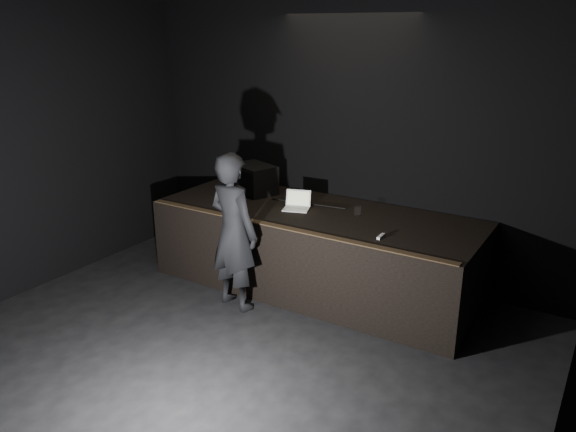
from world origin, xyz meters
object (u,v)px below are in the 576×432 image
(laptop, at_px, (297,204))
(stage_monitor, at_px, (254,179))
(beer_can, at_px, (238,203))
(stage_riser, at_px, (316,249))
(person, at_px, (233,232))

(laptop, bearing_deg, stage_monitor, 143.21)
(stage_monitor, distance_m, beer_can, 0.74)
(stage_monitor, bearing_deg, laptop, 3.01)
(stage_riser, distance_m, stage_monitor, 1.33)
(beer_can, bearing_deg, stage_riser, 26.80)
(stage_monitor, distance_m, person, 1.36)
(laptop, distance_m, person, 0.98)
(stage_monitor, height_order, beer_can, stage_monitor)
(stage_riser, xyz_separation_m, laptop, (-0.26, -0.02, 0.56))
(stage_riser, xyz_separation_m, person, (-0.55, -0.95, 0.42))
(beer_can, relative_size, person, 0.09)
(beer_can, distance_m, person, 0.62)
(stage_riser, relative_size, laptop, 10.44)
(beer_can, xyz_separation_m, person, (0.31, -0.52, -0.16))
(stage_riser, height_order, stage_monitor, stage_monitor)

